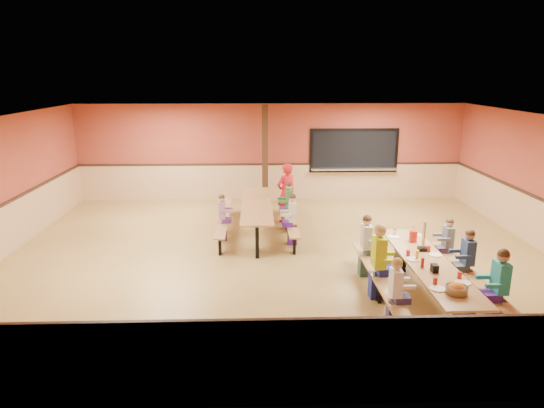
{
  "coord_description": "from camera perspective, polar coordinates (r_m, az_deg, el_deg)",
  "views": [
    {
      "loc": [
        -0.47,
        -10.01,
        3.9
      ],
      "look_at": [
        -0.13,
        0.12,
        1.15
      ],
      "focal_mm": 32.0,
      "sensor_mm": 36.0,
      "label": 1
    }
  ],
  "objects": [
    {
      "name": "seated_adult_yellow",
      "position": [
        8.8,
        12.4,
        -6.67
      ],
      "size": [
        0.44,
        0.36,
        1.36
      ],
      "primitive_type": null,
      "color": "#B3C711",
      "rests_on": "ground"
    },
    {
      "name": "seated_child_navy_right",
      "position": [
        9.48,
        21.96,
        -6.34
      ],
      "size": [
        0.37,
        0.3,
        1.2
      ],
      "primitive_type": null,
      "color": "navy",
      "rests_on": "ground"
    },
    {
      "name": "seated_child_tan_sec",
      "position": [
        11.28,
        2.41,
        -1.85
      ],
      "size": [
        0.36,
        0.3,
        1.2
      ],
      "primitive_type": null,
      "color": "beige",
      "rests_on": "ground"
    },
    {
      "name": "napkin_dispenser",
      "position": [
        8.44,
        18.58,
        -7.17
      ],
      "size": [
        0.1,
        0.14,
        0.13
      ],
      "primitive_type": "cube",
      "color": "black",
      "rests_on": "cafeteria_table_main"
    },
    {
      "name": "seated_child_teal_right",
      "position": [
        8.48,
        25.15,
        -8.99
      ],
      "size": [
        0.4,
        0.33,
        1.27
      ],
      "primitive_type": null,
      "color": "teal",
      "rests_on": "ground"
    },
    {
      "name": "seated_child_grey_left",
      "position": [
        9.71,
        10.98,
        -4.88
      ],
      "size": [
        0.38,
        0.31,
        1.23
      ],
      "primitive_type": null,
      "color": "silver",
      "rests_on": "ground"
    },
    {
      "name": "standing_woman",
      "position": [
        12.94,
        1.67,
        1.31
      ],
      "size": [
        0.7,
        0.64,
        1.6
      ],
      "primitive_type": "imported",
      "rotation": [
        0.0,
        0.0,
        3.71
      ],
      "color": "red",
      "rests_on": "ground"
    },
    {
      "name": "ground",
      "position": [
        10.75,
        0.73,
        -6.08
      ],
      "size": [
        12.0,
        12.0,
        0.0
      ],
      "primitive_type": "plane",
      "color": "olive",
      "rests_on": "ground"
    },
    {
      "name": "condiment_ketchup",
      "position": [
        8.56,
        17.28,
        -6.58
      ],
      "size": [
        0.06,
        0.06,
        0.17
      ],
      "primitive_type": "cylinder",
      "color": "#B2140F",
      "rests_on": "cafeteria_table_main"
    },
    {
      "name": "place_settings",
      "position": [
        8.85,
        17.92,
        -6.13
      ],
      "size": [
        0.65,
        3.3,
        0.11
      ],
      "primitive_type": null,
      "color": "beige",
      "rests_on": "cafeteria_table_main"
    },
    {
      "name": "kitchen_pass_through",
      "position": [
        15.47,
        9.61,
        6.0
      ],
      "size": [
        2.78,
        0.28,
        1.38
      ],
      "color": "black",
      "rests_on": "ground"
    },
    {
      "name": "cafeteria_table_main",
      "position": [
        8.95,
        17.78,
        -7.74
      ],
      "size": [
        1.91,
        3.7,
        0.74
      ],
      "color": "#9C6C3D",
      "rests_on": "ground"
    },
    {
      "name": "seated_child_white_left",
      "position": [
        7.89,
        14.27,
        -10.23
      ],
      "size": [
        0.34,
        0.28,
        1.16
      ],
      "primitive_type": null,
      "color": "silver",
      "rests_on": "ground"
    },
    {
      "name": "chip_bowl",
      "position": [
        7.76,
        20.9,
        -9.32
      ],
      "size": [
        0.32,
        0.32,
        0.15
      ],
      "primitive_type": null,
      "color": "orange",
      "rests_on": "cafeteria_table_main"
    },
    {
      "name": "punch_pitcher",
      "position": [
        9.76,
        16.27,
        -3.67
      ],
      "size": [
        0.16,
        0.16,
        0.22
      ],
      "primitive_type": "cylinder",
      "color": "#B31E17",
      "rests_on": "cafeteria_table_main"
    },
    {
      "name": "condiment_mustard",
      "position": [
        8.88,
        16.72,
        -5.74
      ],
      "size": [
        0.06,
        0.06,
        0.17
      ],
      "primitive_type": "cylinder",
      "color": "yellow",
      "rests_on": "cafeteria_table_main"
    },
    {
      "name": "seated_child_char_right",
      "position": [
        10.28,
        19.92,
        -4.68
      ],
      "size": [
        0.33,
        0.27,
        1.14
      ],
      "primitive_type": null,
      "color": "#575A62",
      "rests_on": "ground"
    },
    {
      "name": "room_envelope",
      "position": [
        10.52,
        0.75,
        -2.58
      ],
      "size": [
        12.04,
        10.04,
        3.02
      ],
      "color": "#983B2C",
      "rests_on": "ground"
    },
    {
      "name": "seated_child_green_sec",
      "position": [
        12.43,
        2.0,
        -0.22
      ],
      "size": [
        0.37,
        0.3,
        1.21
      ],
      "primitive_type": null,
      "color": "#2A6530",
      "rests_on": "ground"
    },
    {
      "name": "structural_post",
      "position": [
        14.61,
        -0.83,
        5.72
      ],
      "size": [
        0.18,
        0.18,
        3.0
      ],
      "primitive_type": "cube",
      "color": "#311C10",
      "rests_on": "ground"
    },
    {
      "name": "seated_child_purple_sec",
      "position": [
        11.6,
        -5.87,
        -1.65
      ],
      "size": [
        0.32,
        0.26,
        1.11
      ],
      "primitive_type": null,
      "color": "#8E5E88",
      "rests_on": "ground"
    },
    {
      "name": "cafeteria_table_second",
      "position": [
        12.17,
        -1.8,
        -0.93
      ],
      "size": [
        1.91,
        3.7,
        0.74
      ],
      "color": "#9C6C3D",
      "rests_on": "ground"
    },
    {
      "name": "table_paddle",
      "position": [
        9.33,
        17.36,
        -4.44
      ],
      "size": [
        0.16,
        0.16,
        0.56
      ],
      "color": "black",
      "rests_on": "cafeteria_table_main"
    }
  ]
}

